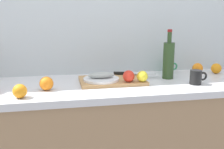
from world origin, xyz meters
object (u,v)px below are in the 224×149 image
cutting_board (112,81)px  coffee_mug_2 (196,77)px  wine_bottle (168,60)px  white_plate (101,79)px  orange_0 (46,83)px  lemon_0 (142,76)px  fish_fillet (101,75)px  chef_knife (129,73)px  coffee_mug_1 (168,67)px

cutting_board → coffee_mug_2: size_ratio=3.65×
wine_bottle → white_plate: bearing=-174.3°
wine_bottle → orange_0: 0.81m
white_plate → wine_bottle: wine_bottle is taller
cutting_board → orange_0: size_ratio=5.16×
wine_bottle → lemon_0: bearing=-149.6°
fish_fillet → chef_knife: fish_fillet is taller
cutting_board → coffee_mug_2: (0.50, -0.15, 0.03)m
fish_fillet → coffee_mug_1: bearing=21.2°
cutting_board → chef_knife: chef_knife is taller
white_plate → lemon_0: lemon_0 is taller
cutting_board → white_plate: white_plate is taller
coffee_mug_2 → coffee_mug_1: bearing=97.2°
white_plate → fish_fillet: 0.03m
fish_fillet → chef_knife: (0.21, 0.12, -0.02)m
cutting_board → wine_bottle: 0.41m
chef_knife → coffee_mug_2: (0.36, -0.25, 0.02)m
white_plate → coffee_mug_2: coffee_mug_2 is taller
fish_fillet → coffee_mug_2: bearing=-13.1°
fish_fillet → coffee_mug_2: (0.57, -0.13, -0.01)m
white_plate → fish_fillet: size_ratio=1.33×
lemon_0 → wine_bottle: (0.22, 0.13, 0.08)m
cutting_board → lemon_0: bearing=-31.0°
white_plate → fish_fillet: (0.00, -0.00, 0.03)m
cutting_board → coffee_mug_2: 0.52m
cutting_board → chef_knife: size_ratio=1.43×
white_plate → wine_bottle: 0.48m
orange_0 → wine_bottle: bearing=9.9°
coffee_mug_2 → orange_0: 0.90m
wine_bottle → coffee_mug_1: wine_bottle is taller
wine_bottle → fish_fillet: bearing=-174.3°
coffee_mug_1 → cutting_board: bearing=-157.7°
cutting_board → lemon_0: lemon_0 is taller
wine_bottle → coffee_mug_1: 0.19m
cutting_board → lemon_0: (0.17, -0.10, 0.04)m
fish_fillet → coffee_mug_1: size_ratio=1.48×
white_plate → wine_bottle: (0.46, 0.05, 0.10)m
wine_bottle → orange_0: wine_bottle is taller
wine_bottle → coffee_mug_2: size_ratio=2.94×
fish_fillet → wine_bottle: bearing=5.7°
chef_knife → coffee_mug_2: 0.44m
wine_bottle → coffee_mug_2: wine_bottle is taller
chef_knife → wine_bottle: bearing=0.1°
cutting_board → lemon_0: 0.20m
chef_knife → coffee_mug_1: 0.33m
lemon_0 → coffee_mug_1: bearing=45.0°
wine_bottle → coffee_mug_2: (0.11, -0.18, -0.08)m
lemon_0 → fish_fillet: bearing=160.8°
fish_fillet → wine_bottle: wine_bottle is taller
wine_bottle → coffee_mug_2: bearing=-58.2°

